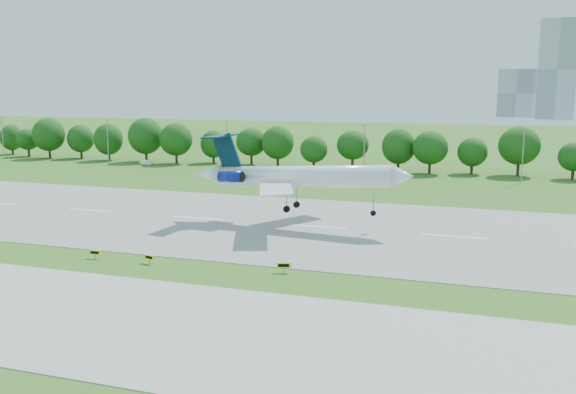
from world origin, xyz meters
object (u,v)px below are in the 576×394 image
at_px(taxi_sign_left, 95,253).
at_px(service_vehicle_a, 147,163).
at_px(service_vehicle_b, 237,171).
at_px(airliner, 292,176).

relative_size(taxi_sign_left, service_vehicle_a, 0.39).
bearing_deg(service_vehicle_b, taxi_sign_left, -148.77).
bearing_deg(airliner, taxi_sign_left, -119.31).
xyz_separation_m(taxi_sign_left, service_vehicle_a, (-43.76, 85.23, -0.14)).
bearing_deg(airliner, service_vehicle_a, 139.72).
height_order(taxi_sign_left, service_vehicle_a, service_vehicle_a).
relative_size(airliner, taxi_sign_left, 23.54).
bearing_deg(taxi_sign_left, airliner, 51.24).
xyz_separation_m(airliner, taxi_sign_left, (-17.03, -25.88, -6.91)).
distance_m(service_vehicle_a, service_vehicle_b, 31.57).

